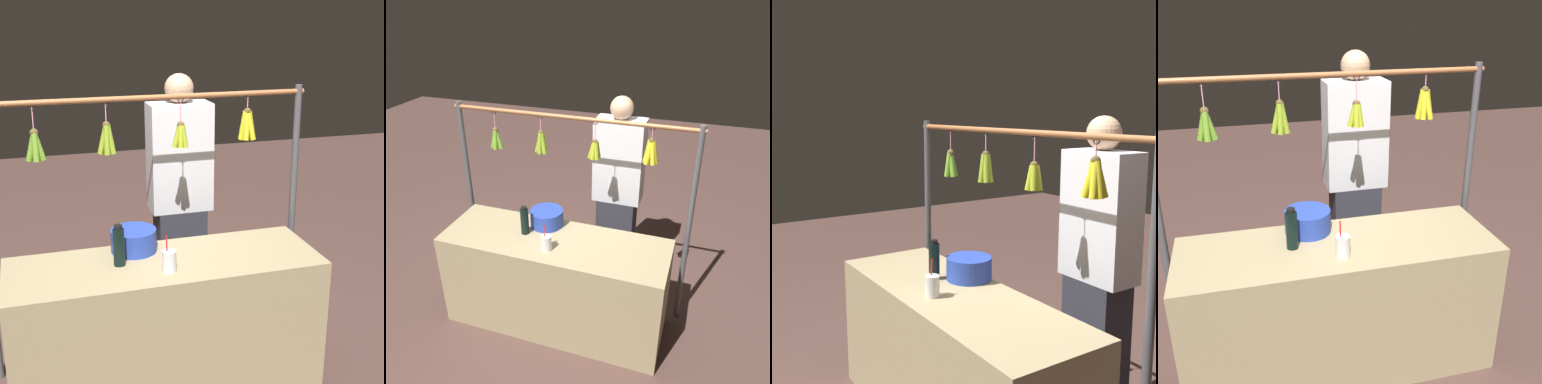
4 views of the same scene
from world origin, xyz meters
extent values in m
cube|color=tan|center=(0.00, 0.00, 0.41)|extent=(1.77, 0.60, 0.82)
cylinder|color=#4C4C51|center=(-0.96, -0.37, 0.86)|extent=(0.04, 0.04, 1.72)
cylinder|color=#9E6038|center=(0.00, -0.37, 1.68)|extent=(1.99, 0.03, 0.03)
torus|color=black|center=(-0.63, -0.37, 1.67)|extent=(0.04, 0.01, 0.04)
cylinder|color=pink|center=(-0.63, -0.37, 1.62)|extent=(0.01, 0.01, 0.09)
sphere|color=brown|center=(-0.63, -0.37, 1.57)|extent=(0.04, 0.04, 0.04)
cylinder|color=gold|center=(-0.60, -0.37, 1.49)|extent=(0.06, 0.03, 0.18)
cylinder|color=gold|center=(-0.61, -0.35, 1.49)|extent=(0.06, 0.08, 0.18)
cylinder|color=gold|center=(-0.64, -0.35, 1.49)|extent=(0.06, 0.07, 0.18)
cylinder|color=gold|center=(-0.65, -0.37, 1.49)|extent=(0.06, 0.04, 0.18)
cylinder|color=gold|center=(-0.64, -0.39, 1.49)|extent=(0.06, 0.07, 0.18)
cylinder|color=gold|center=(-0.61, -0.40, 1.49)|extent=(0.05, 0.06, 0.18)
torus|color=black|center=(-0.20, -0.37, 1.67)|extent=(0.04, 0.01, 0.04)
cylinder|color=pink|center=(-0.20, -0.37, 1.59)|extent=(0.01, 0.01, 0.15)
sphere|color=brown|center=(-0.20, -0.37, 1.51)|extent=(0.04, 0.04, 0.04)
cylinder|color=#A4B426|center=(-0.18, -0.37, 1.45)|extent=(0.07, 0.04, 0.14)
cylinder|color=#A4B426|center=(-0.20, -0.35, 1.45)|extent=(0.04, 0.06, 0.14)
cylinder|color=#A4B426|center=(-0.22, -0.36, 1.45)|extent=(0.05, 0.05, 0.14)
cylinder|color=#A4B426|center=(-0.22, -0.39, 1.45)|extent=(0.05, 0.04, 0.14)
cylinder|color=#A4B426|center=(-0.19, -0.39, 1.45)|extent=(0.04, 0.06, 0.14)
torus|color=black|center=(0.24, -0.37, 1.67)|extent=(0.04, 0.01, 0.04)
cylinder|color=pink|center=(0.24, -0.37, 1.60)|extent=(0.01, 0.01, 0.12)
sphere|color=brown|center=(0.24, -0.37, 1.54)|extent=(0.04, 0.04, 0.04)
cylinder|color=#8BAC29|center=(0.26, -0.37, 1.45)|extent=(0.07, 0.03, 0.17)
cylinder|color=#8BAC29|center=(0.25, -0.35, 1.45)|extent=(0.04, 0.05, 0.17)
cylinder|color=#8BAC29|center=(0.22, -0.36, 1.45)|extent=(0.06, 0.05, 0.18)
cylinder|color=#8BAC29|center=(0.23, -0.39, 1.45)|extent=(0.05, 0.05, 0.17)
cylinder|color=#8BAC29|center=(0.25, -0.39, 1.45)|extent=(0.05, 0.07, 0.18)
torus|color=black|center=(0.64, -0.37, 1.67)|extent=(0.04, 0.01, 0.04)
cylinder|color=pink|center=(0.64, -0.37, 1.59)|extent=(0.01, 0.01, 0.15)
sphere|color=brown|center=(0.64, -0.37, 1.52)|extent=(0.05, 0.05, 0.05)
cylinder|color=#6BA12C|center=(0.66, -0.37, 1.44)|extent=(0.08, 0.04, 0.16)
cylinder|color=#6BA12C|center=(0.64, -0.36, 1.44)|extent=(0.04, 0.06, 0.16)
cylinder|color=#6BA12C|center=(0.63, -0.37, 1.44)|extent=(0.08, 0.04, 0.16)
cylinder|color=#6BA12C|center=(0.64, -0.39, 1.44)|extent=(0.04, 0.08, 0.16)
cylinder|color=black|center=(0.25, -0.02, 0.93)|extent=(0.06, 0.06, 0.21)
cylinder|color=black|center=(0.25, -0.02, 1.05)|extent=(0.04, 0.04, 0.02)
cylinder|color=#2741AB|center=(0.14, -0.19, 0.89)|extent=(0.27, 0.27, 0.13)
cylinder|color=silver|center=(0.01, 0.13, 0.88)|extent=(0.08, 0.08, 0.12)
cylinder|color=red|center=(0.02, 0.13, 0.93)|extent=(0.01, 0.02, 0.20)
cube|color=#2D2D38|center=(-0.30, -0.78, 0.42)|extent=(0.34, 0.23, 0.84)
cube|color=silver|center=(-0.30, -0.78, 1.21)|extent=(0.42, 0.23, 0.74)
sphere|color=tan|center=(-0.30, -0.78, 1.68)|extent=(0.19, 0.19, 0.19)
camera|label=1|loc=(0.70, 2.87, 2.18)|focal=53.66mm
camera|label=2|loc=(-1.01, 2.40, 2.59)|focal=38.02mm
camera|label=3|loc=(-2.24, 1.40, 1.81)|focal=47.68mm
camera|label=4|loc=(0.50, 2.18, 2.08)|focal=43.15mm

